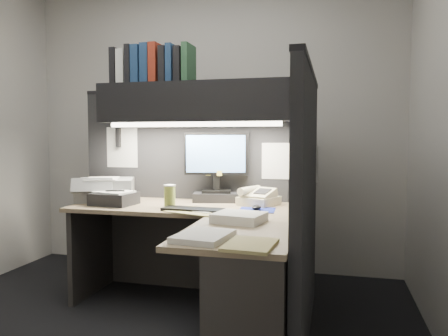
{
  "coord_description": "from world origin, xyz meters",
  "views": [
    {
      "loc": [
        1.14,
        -2.47,
        1.23
      ],
      "look_at": [
        0.39,
        0.51,
        1.02
      ],
      "focal_mm": 35.0,
      "sensor_mm": 36.0,
      "label": 1
    }
  ],
  "objects_px": {
    "monitor": "(216,174)",
    "keyboard": "(193,209)",
    "overhead_shelf": "(199,103)",
    "printer": "(106,189)",
    "desk": "(209,269)",
    "coffee_cup": "(170,197)",
    "notebook_stack": "(114,199)",
    "telephone": "(259,198)"
  },
  "relations": [
    {
      "from": "desk",
      "to": "overhead_shelf",
      "type": "height_order",
      "value": "overhead_shelf"
    },
    {
      "from": "telephone",
      "to": "printer",
      "type": "height_order",
      "value": "printer"
    },
    {
      "from": "monitor",
      "to": "telephone",
      "type": "xyz_separation_m",
      "value": [
        0.35,
        -0.09,
        -0.16
      ]
    },
    {
      "from": "desk",
      "to": "coffee_cup",
      "type": "relative_size",
      "value": 11.14
    },
    {
      "from": "telephone",
      "to": "coffee_cup",
      "type": "bearing_deg",
      "value": -134.14
    },
    {
      "from": "keyboard",
      "to": "notebook_stack",
      "type": "xyz_separation_m",
      "value": [
        -0.66,
        0.12,
        0.03
      ]
    },
    {
      "from": "desk",
      "to": "overhead_shelf",
      "type": "bearing_deg",
      "value": 111.79
    },
    {
      "from": "keyboard",
      "to": "telephone",
      "type": "bearing_deg",
      "value": 48.28
    },
    {
      "from": "keyboard",
      "to": "coffee_cup",
      "type": "bearing_deg",
      "value": 155.73
    },
    {
      "from": "desk",
      "to": "monitor",
      "type": "xyz_separation_m",
      "value": [
        -0.18,
        0.82,
        0.5
      ]
    },
    {
      "from": "monitor",
      "to": "printer",
      "type": "relative_size",
      "value": 1.25
    },
    {
      "from": "desk",
      "to": "telephone",
      "type": "distance_m",
      "value": 0.82
    },
    {
      "from": "desk",
      "to": "keyboard",
      "type": "relative_size",
      "value": 4.02
    },
    {
      "from": "overhead_shelf",
      "to": "notebook_stack",
      "type": "bearing_deg",
      "value": -153.73
    },
    {
      "from": "coffee_cup",
      "to": "printer",
      "type": "bearing_deg",
      "value": 161.62
    },
    {
      "from": "desk",
      "to": "printer",
      "type": "height_order",
      "value": "printer"
    },
    {
      "from": "notebook_stack",
      "to": "coffee_cup",
      "type": "bearing_deg",
      "value": -1.05
    },
    {
      "from": "telephone",
      "to": "printer",
      "type": "relative_size",
      "value": 0.59
    },
    {
      "from": "overhead_shelf",
      "to": "telephone",
      "type": "height_order",
      "value": "overhead_shelf"
    },
    {
      "from": "overhead_shelf",
      "to": "monitor",
      "type": "xyz_separation_m",
      "value": [
        0.12,
        0.07,
        -0.56
      ]
    },
    {
      "from": "desk",
      "to": "keyboard",
      "type": "distance_m",
      "value": 0.5
    },
    {
      "from": "telephone",
      "to": "notebook_stack",
      "type": "bearing_deg",
      "value": -144.11
    },
    {
      "from": "overhead_shelf",
      "to": "notebook_stack",
      "type": "relative_size",
      "value": 5.16
    },
    {
      "from": "desk",
      "to": "monitor",
      "type": "height_order",
      "value": "monitor"
    },
    {
      "from": "overhead_shelf",
      "to": "printer",
      "type": "height_order",
      "value": "overhead_shelf"
    },
    {
      "from": "desk",
      "to": "telephone",
      "type": "height_order",
      "value": "telephone"
    },
    {
      "from": "overhead_shelf",
      "to": "telephone",
      "type": "relative_size",
      "value": 6.04
    },
    {
      "from": "overhead_shelf",
      "to": "telephone",
      "type": "distance_m",
      "value": 0.86
    },
    {
      "from": "monitor",
      "to": "coffee_cup",
      "type": "xyz_separation_m",
      "value": [
        -0.25,
        -0.36,
        -0.14
      ]
    },
    {
      "from": "monitor",
      "to": "notebook_stack",
      "type": "height_order",
      "value": "monitor"
    },
    {
      "from": "keyboard",
      "to": "monitor",
      "type": "bearing_deg",
      "value": 89.32
    },
    {
      "from": "keyboard",
      "to": "coffee_cup",
      "type": "relative_size",
      "value": 2.77
    },
    {
      "from": "telephone",
      "to": "coffee_cup",
      "type": "relative_size",
      "value": 1.68
    },
    {
      "from": "monitor",
      "to": "keyboard",
      "type": "relative_size",
      "value": 1.28
    },
    {
      "from": "overhead_shelf",
      "to": "coffee_cup",
      "type": "distance_m",
      "value": 0.76
    },
    {
      "from": "keyboard",
      "to": "printer",
      "type": "relative_size",
      "value": 0.98
    },
    {
      "from": "monitor",
      "to": "keyboard",
      "type": "distance_m",
      "value": 0.52
    },
    {
      "from": "notebook_stack",
      "to": "telephone",
      "type": "bearing_deg",
      "value": 13.77
    },
    {
      "from": "overhead_shelf",
      "to": "notebook_stack",
      "type": "xyz_separation_m",
      "value": [
        -0.58,
        -0.28,
        -0.72
      ]
    },
    {
      "from": "telephone",
      "to": "notebook_stack",
      "type": "xyz_separation_m",
      "value": [
        -1.05,
        -0.26,
        -0.01
      ]
    },
    {
      "from": "monitor",
      "to": "printer",
      "type": "bearing_deg",
      "value": 177.55
    },
    {
      "from": "monitor",
      "to": "coffee_cup",
      "type": "height_order",
      "value": "monitor"
    }
  ]
}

